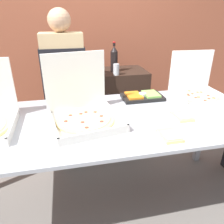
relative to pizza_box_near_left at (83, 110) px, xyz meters
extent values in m
plane|color=slate|center=(0.22, -0.01, -0.98)|extent=(16.00, 16.00, 0.00)
cube|color=#9E5138|center=(0.22, 1.69, 0.42)|extent=(10.00, 0.06, 2.80)
cube|color=#A8AAB2|center=(0.22, -0.01, -0.09)|extent=(2.36, 0.99, 0.02)
cube|color=#A8AAB2|center=(1.35, 0.43, -0.54)|extent=(0.06, 0.06, 0.87)
cube|color=silver|center=(0.01, -0.06, -0.07)|extent=(0.55, 0.55, 0.02)
cube|color=silver|center=(0.05, -0.28, -0.04)|extent=(0.47, 0.10, 0.04)
cube|color=silver|center=(-0.21, -0.10, -0.04)|extent=(0.10, 0.47, 0.04)
cube|color=silver|center=(0.23, -0.02, -0.04)|extent=(0.10, 0.47, 0.04)
cube|color=silver|center=(-0.03, 0.18, 0.16)|extent=(0.47, 0.10, 0.45)
cylinder|color=#E5C17A|center=(0.01, -0.06, -0.05)|extent=(0.41, 0.41, 0.02)
cylinder|color=beige|center=(0.01, -0.06, -0.04)|extent=(0.36, 0.36, 0.00)
cylinder|color=#C13D2D|center=(0.13, -0.05, -0.04)|extent=(0.03, 0.03, 0.00)
cylinder|color=#C13D2D|center=(0.09, 0.03, -0.04)|extent=(0.03, 0.03, 0.00)
cylinder|color=#C13D2D|center=(0.02, 0.04, -0.04)|extent=(0.03, 0.03, 0.00)
cylinder|color=#C13D2D|center=(-0.02, 0.02, -0.04)|extent=(0.03, 0.03, 0.00)
cylinder|color=#C13D2D|center=(-0.09, 0.01, -0.04)|extent=(0.03, 0.03, 0.00)
cylinder|color=#C13D2D|center=(-0.13, -0.08, -0.04)|extent=(0.03, 0.03, 0.00)
cylinder|color=#C13D2D|center=(-0.02, -0.12, -0.04)|extent=(0.03, 0.03, 0.00)
cylinder|color=#C13D2D|center=(0.01, -0.20, -0.04)|extent=(0.03, 0.03, 0.00)
cylinder|color=#C13D2D|center=(0.12, -0.13, -0.04)|extent=(0.03, 0.03, 0.00)
cube|color=silver|center=(1.06, 0.18, -0.07)|extent=(0.43, 0.43, 0.02)
cube|color=silver|center=(1.05, -0.02, -0.04)|extent=(0.41, 0.04, 0.04)
cube|color=silver|center=(0.87, 0.19, -0.04)|extent=(0.04, 0.41, 0.04)
cube|color=silver|center=(1.26, 0.17, -0.04)|extent=(0.04, 0.41, 0.04)
cube|color=silver|center=(1.07, 0.39, 0.13)|extent=(0.41, 0.04, 0.39)
cylinder|color=#E5C17A|center=(1.06, 0.18, -0.05)|extent=(0.36, 0.36, 0.02)
cylinder|color=beige|center=(1.06, 0.18, -0.04)|extent=(0.31, 0.31, 0.00)
cylinder|color=#C13D2D|center=(1.15, 0.16, -0.04)|extent=(0.03, 0.03, 0.00)
cylinder|color=#C13D2D|center=(1.13, 0.26, -0.04)|extent=(0.03, 0.03, 0.00)
cylinder|color=#C13D2D|center=(1.10, 0.26, -0.04)|extent=(0.03, 0.03, 0.00)
cylinder|color=#C13D2D|center=(1.04, 0.31, -0.04)|extent=(0.03, 0.03, 0.00)
cylinder|color=#C13D2D|center=(1.03, 0.24, -0.04)|extent=(0.03, 0.03, 0.00)
cylinder|color=#C13D2D|center=(0.98, 0.23, -0.04)|extent=(0.03, 0.03, 0.00)
cylinder|color=#C13D2D|center=(0.97, 0.20, -0.04)|extent=(0.03, 0.03, 0.00)
cylinder|color=#C13D2D|center=(1.01, 0.14, -0.04)|extent=(0.03, 0.03, 0.00)
cylinder|color=#C13D2D|center=(1.04, 0.15, -0.04)|extent=(0.03, 0.03, 0.00)
cylinder|color=#C13D2D|center=(1.05, 0.06, -0.04)|extent=(0.03, 0.03, 0.00)
cylinder|color=#C13D2D|center=(1.11, 0.09, -0.04)|extent=(0.03, 0.03, 0.00)
cylinder|color=#C13D2D|center=(1.16, 0.10, -0.04)|extent=(0.03, 0.03, 0.00)
cube|color=silver|center=(-0.48, -0.04, -0.04)|extent=(0.02, 0.45, 0.04)
cylinder|color=white|center=(0.73, -0.13, -0.08)|extent=(0.26, 0.26, 0.01)
cube|color=#E5C17A|center=(0.73, -0.13, -0.07)|extent=(0.12, 0.17, 0.02)
cube|color=beige|center=(0.73, -0.14, -0.05)|extent=(0.09, 0.12, 0.01)
cylinder|color=white|center=(0.52, -0.37, -0.08)|extent=(0.22, 0.22, 0.01)
cube|color=#E5C17A|center=(0.52, -0.37, -0.07)|extent=(0.12, 0.17, 0.02)
cube|color=beige|center=(0.52, -0.38, -0.05)|extent=(0.09, 0.12, 0.01)
cube|color=black|center=(0.57, 0.32, -0.07)|extent=(0.37, 0.23, 0.03)
cube|color=orange|center=(0.49, 0.32, -0.04)|extent=(0.13, 0.18, 0.02)
cube|color=#8CC65B|center=(0.66, 0.32, -0.04)|extent=(0.13, 0.18, 0.02)
cylinder|color=white|center=(0.57, 0.32, -0.04)|extent=(0.07, 0.07, 0.02)
cube|color=black|center=(0.53, 1.02, -0.48)|extent=(0.64, 0.47, 0.99)
cylinder|color=black|center=(0.46, 1.00, 0.12)|extent=(0.08, 0.08, 0.23)
cone|color=black|center=(0.46, 1.00, 0.27)|extent=(0.08, 0.08, 0.06)
cylinder|color=black|center=(0.46, 1.00, 0.31)|extent=(0.03, 0.03, 0.04)
cylinder|color=red|center=(0.46, 1.00, 0.34)|extent=(0.03, 0.03, 0.01)
cylinder|color=silver|center=(0.45, 0.84, 0.07)|extent=(0.07, 0.07, 0.12)
cylinder|color=silver|center=(0.45, 0.84, 0.13)|extent=(0.06, 0.06, 0.00)
cube|color=#473D33|center=(-0.11, 0.74, -0.58)|extent=(0.28, 0.20, 0.80)
cube|color=#D1B27F|center=(-0.11, 0.74, 0.15)|extent=(0.40, 0.22, 0.65)
cube|color=black|center=(-0.11, 0.74, 0.09)|extent=(0.42, 0.24, 0.50)
sphere|color=tan|center=(-0.11, 0.74, 0.58)|extent=(0.21, 0.21, 0.21)
camera|label=1|loc=(-0.10, -1.46, 0.66)|focal=35.00mm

